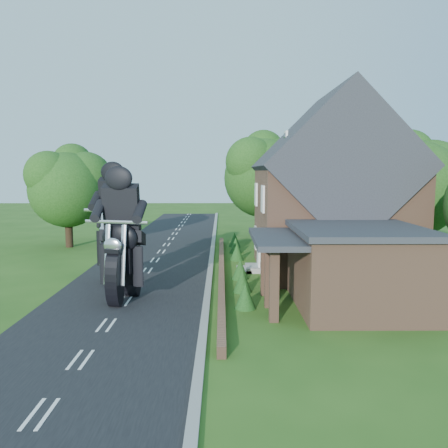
{
  "coord_description": "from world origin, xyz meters",
  "views": [
    {
      "loc": [
        4.3,
        -18.73,
        5.73
      ],
      "look_at": [
        4.44,
        5.39,
        2.8
      ],
      "focal_mm": 35.0,
      "sensor_mm": 36.0,
      "label": 1
    }
  ],
  "objects_px": {
    "garden_wall": "(221,271)",
    "motorcycle_follow": "(118,264)",
    "house": "(330,196)",
    "annex": "(354,266)",
    "motorcycle_lead": "(124,282)"
  },
  "relations": [
    {
      "from": "house",
      "to": "motorcycle_follow",
      "type": "bearing_deg",
      "value": -168.39
    },
    {
      "from": "annex",
      "to": "motorcycle_lead",
      "type": "relative_size",
      "value": 3.69
    },
    {
      "from": "motorcycle_follow",
      "to": "motorcycle_lead",
      "type": "bearing_deg",
      "value": 123.5
    },
    {
      "from": "garden_wall",
      "to": "annex",
      "type": "relative_size",
      "value": 3.12
    },
    {
      "from": "garden_wall",
      "to": "annex",
      "type": "distance_m",
      "value": 8.19
    },
    {
      "from": "garden_wall",
      "to": "motorcycle_follow",
      "type": "distance_m",
      "value": 5.64
    },
    {
      "from": "house",
      "to": "motorcycle_follow",
      "type": "relative_size",
      "value": 5.14
    },
    {
      "from": "garden_wall",
      "to": "house",
      "type": "relative_size",
      "value": 2.15
    },
    {
      "from": "garden_wall",
      "to": "motorcycle_follow",
      "type": "bearing_deg",
      "value": -165.67
    },
    {
      "from": "house",
      "to": "garden_wall",
      "type": "bearing_deg",
      "value": -170.83
    },
    {
      "from": "annex",
      "to": "motorcycle_follow",
      "type": "bearing_deg",
      "value": 158.12
    },
    {
      "from": "house",
      "to": "annex",
      "type": "relative_size",
      "value": 1.45
    },
    {
      "from": "garden_wall",
      "to": "motorcycle_lead",
      "type": "xyz_separation_m",
      "value": [
        -4.3,
        -5.0,
        0.69
      ]
    },
    {
      "from": "garden_wall",
      "to": "house",
      "type": "height_order",
      "value": "house"
    },
    {
      "from": "annex",
      "to": "motorcycle_follow",
      "type": "xyz_separation_m",
      "value": [
        -10.99,
        4.41,
        -0.84
      ]
    }
  ]
}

